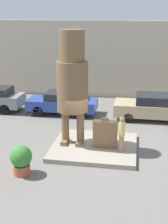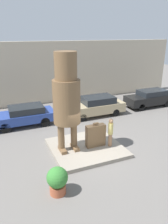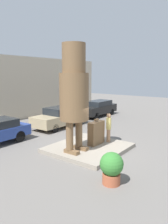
{
  "view_description": "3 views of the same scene",
  "coord_description": "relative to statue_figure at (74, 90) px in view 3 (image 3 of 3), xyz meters",
  "views": [
    {
      "loc": [
        1.82,
        -13.63,
        6.31
      ],
      "look_at": [
        -0.51,
        0.02,
        1.83
      ],
      "focal_mm": 50.0,
      "sensor_mm": 36.0,
      "label": 1
    },
    {
      "loc": [
        -4.49,
        -10.27,
        6.42
      ],
      "look_at": [
        -0.03,
        0.25,
        2.25
      ],
      "focal_mm": 35.0,
      "sensor_mm": 36.0,
      "label": 2
    },
    {
      "loc": [
        -9.35,
        -6.71,
        4.11
      ],
      "look_at": [
        -0.56,
        -0.11,
        2.2
      ],
      "focal_mm": 35.0,
      "sensor_mm": 36.0,
      "label": 3
    }
  ],
  "objects": [
    {
      "name": "ground_plane",
      "position": [
        1.07,
        -0.12,
        -3.34
      ],
      "size": [
        60.0,
        60.0,
        0.0
      ],
      "primitive_type": "plane",
      "color": "slate"
    },
    {
      "name": "planter_pot",
      "position": [
        -1.5,
        -3.03,
        -2.68
      ],
      "size": [
        0.9,
        0.9,
        1.24
      ],
      "color": "#AD5638",
      "rests_on": "ground_plane"
    },
    {
      "name": "parked_car_tan",
      "position": [
        4.05,
        4.74,
        -2.53
      ],
      "size": [
        4.66,
        1.89,
        1.56
      ],
      "rotation": [
        0.0,
        0.0,
        3.14
      ],
      "color": "tan",
      "rests_on": "ground_plane"
    },
    {
      "name": "pedestal",
      "position": [
        1.07,
        -0.12,
        -3.24
      ],
      "size": [
        3.99,
        3.75,
        0.21
      ],
      "color": "gray",
      "rests_on": "ground_plane"
    },
    {
      "name": "giant_suitcase",
      "position": [
        1.59,
        -0.27,
        -2.48
      ],
      "size": [
        1.13,
        0.4,
        1.46
      ],
      "color": "brown",
      "rests_on": "pedestal"
    },
    {
      "name": "parked_car_black",
      "position": [
        9.63,
        4.87,
        -2.54
      ],
      "size": [
        4.6,
        1.71,
        1.52
      ],
      "rotation": [
        0.0,
        0.0,
        3.14
      ],
      "color": "black",
      "rests_on": "ground_plane"
    },
    {
      "name": "statue_figure",
      "position": [
        0.0,
        0.0,
        0.0
      ],
      "size": [
        1.45,
        1.45,
        5.36
      ],
      "color": "brown",
      "rests_on": "pedestal"
    },
    {
      "name": "tourist",
      "position": [
        2.37,
        -0.61,
        -2.21
      ],
      "size": [
        0.29,
        0.29,
        1.69
      ],
      "color": "#A87A56",
      "rests_on": "pedestal"
    }
  ]
}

